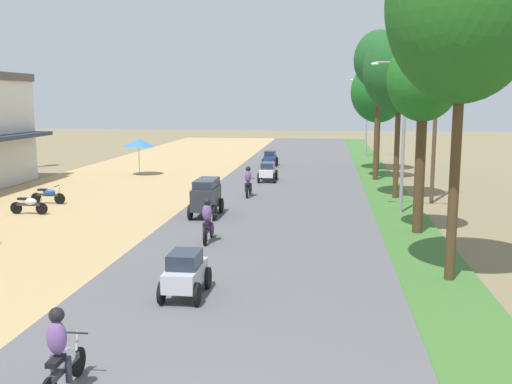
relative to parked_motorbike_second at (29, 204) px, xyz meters
The scene contains 18 objects.
parked_motorbike_second is the anchor object (origin of this frame).
parked_motorbike_third 2.68m from the parked_motorbike_second, 98.20° to the left, with size 1.80×0.54×0.94m.
vendor_umbrella 14.25m from the parked_motorbike_second, 87.48° to the left, with size 2.20×2.20×2.52m.
median_tree_nearest 20.30m from the parked_motorbike_second, 24.24° to the right, with size 4.30×4.30×10.71m.
median_tree_second 18.11m from the parked_motorbike_second, ahead, with size 2.81×2.81×7.70m.
median_tree_third 19.47m from the parked_motorbike_second, 21.12° to the left, with size 3.82×3.82×8.87m.
median_tree_fourth 22.78m from the parked_motorbike_second, 39.41° to the left, with size 3.20×3.20×9.58m.
median_tree_fifth 26.38m from the parked_motorbike_second, 48.25° to the left, with size 4.06×4.06×8.00m.
streetlamp_near 17.61m from the parked_motorbike_second, ahead, with size 3.16×0.20×7.05m.
streetlamp_mid 34.07m from the parked_motorbike_second, 59.79° to the left, with size 3.16×0.20×7.12m.
utility_pole_near 20.30m from the parked_motorbike_second, 16.46° to the left, with size 1.80×0.20×10.00m.
car_hatchback_silver 14.19m from the parked_motorbike_second, 46.02° to the right, with size 1.04×2.00×1.23m.
car_van_charcoal 8.22m from the parked_motorbike_second, ahead, with size 1.19×2.41×1.67m.
car_sedan_white 15.56m from the parked_motorbike_second, 50.97° to the left, with size 1.10×2.26×1.19m.
car_sedan_blue 22.41m from the parked_motorbike_second, 65.98° to the left, with size 1.10×2.26×1.19m.
motorbike_foreground_rider 18.02m from the parked_motorbike_second, 60.36° to the right, with size 0.54×1.80×1.66m.
motorbike_ahead_second 10.15m from the parked_motorbike_second, 24.41° to the right, with size 0.54×1.80×1.66m.
motorbike_ahead_third 11.14m from the parked_motorbike_second, 32.76° to the left, with size 0.54×1.80×1.66m.
Camera 1 is at (2.35, -7.50, 5.37)m, focal length 41.22 mm.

